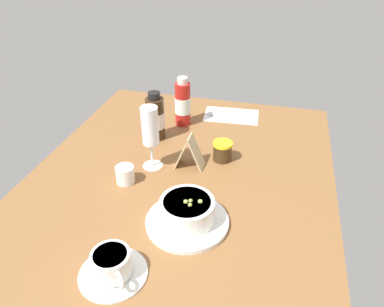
% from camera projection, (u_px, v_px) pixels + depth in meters
% --- Properties ---
extents(ground_plane, '(1.10, 0.84, 0.03)m').
position_uv_depth(ground_plane, '(179.00, 185.00, 1.01)').
color(ground_plane, brown).
extents(porridge_bowl, '(0.20, 0.20, 0.07)m').
position_uv_depth(porridge_bowl, '(187.00, 213.00, 0.84)').
color(porridge_bowl, white).
rests_on(porridge_bowl, ground_plane).
extents(cutlery_setting, '(0.14, 0.20, 0.01)m').
position_uv_depth(cutlery_setting, '(230.00, 115.00, 1.33)').
color(cutlery_setting, white).
rests_on(cutlery_setting, ground_plane).
extents(coffee_cup, '(0.14, 0.14, 0.06)m').
position_uv_depth(coffee_cup, '(112.00, 266.00, 0.72)').
color(coffee_cup, white).
rests_on(coffee_cup, ground_plane).
extents(creamer_jug, '(0.05, 0.06, 0.05)m').
position_uv_depth(creamer_jug, '(125.00, 174.00, 0.98)').
color(creamer_jug, white).
rests_on(creamer_jug, ground_plane).
extents(wine_glass, '(0.06, 0.06, 0.19)m').
position_uv_depth(wine_glass, '(150.00, 129.00, 0.99)').
color(wine_glass, white).
rests_on(wine_glass, ground_plane).
extents(jam_jar, '(0.06, 0.06, 0.06)m').
position_uv_depth(jam_jar, '(222.00, 151.00, 1.07)').
color(jam_jar, '#3F2C17').
rests_on(jam_jar, ground_plane).
extents(sauce_bottle_red, '(0.05, 0.05, 0.17)m').
position_uv_depth(sauce_bottle_red, '(183.00, 104.00, 1.24)').
color(sauce_bottle_red, '#B21E19').
rests_on(sauce_bottle_red, ground_plane).
extents(sauce_bottle_brown, '(0.06, 0.06, 0.16)m').
position_uv_depth(sauce_bottle_brown, '(155.00, 118.00, 1.16)').
color(sauce_bottle_brown, '#382314').
rests_on(sauce_bottle_brown, ground_plane).
extents(menu_card, '(0.05, 0.08, 0.10)m').
position_uv_depth(menu_card, '(190.00, 152.00, 1.03)').
color(menu_card, '#C6B484').
rests_on(menu_card, ground_plane).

